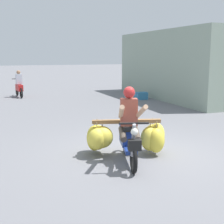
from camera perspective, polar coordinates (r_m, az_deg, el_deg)
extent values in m
plane|color=slate|center=(7.38, 5.43, -7.32)|extent=(120.00, 120.00, 0.00)
torus|color=black|center=(6.11, 3.85, -8.31)|extent=(0.23, 0.56, 0.56)
torus|color=black|center=(7.25, 2.41, -5.30)|extent=(0.23, 0.56, 0.56)
cube|color=navy|center=(6.57, 3.19, -6.60)|extent=(0.38, 0.60, 0.08)
cube|color=navy|center=(6.90, 2.74, -4.21)|extent=(0.44, 0.69, 0.36)
cube|color=black|center=(6.78, 2.85, -2.58)|extent=(0.41, 0.65, 0.10)
cylinder|color=gray|center=(6.07, 3.80, -5.09)|extent=(0.14, 0.29, 0.69)
cylinder|color=black|center=(5.95, 3.90, -2.03)|extent=(0.55, 0.19, 0.04)
sphere|color=silver|center=(5.90, 4.00, -3.52)|extent=(0.14, 0.14, 0.14)
cube|color=black|center=(5.93, 4.03, -5.86)|extent=(0.27, 0.22, 0.20)
cube|color=navy|center=(6.02, 3.89, -5.60)|extent=(0.17, 0.30, 0.04)
cube|color=olive|center=(6.98, 2.60, -1.68)|extent=(1.47, 0.51, 0.08)
cube|color=olive|center=(7.17, 2.41, -1.62)|extent=(1.32, 0.45, 0.06)
ellipsoid|color=yellow|center=(7.45, 7.11, -4.07)|extent=(0.46, 0.45, 0.50)
cylinder|color=#998459|center=(7.38, 7.17, -1.75)|extent=(0.02, 0.02, 0.18)
ellipsoid|color=yellow|center=(7.12, 7.87, -5.04)|extent=(0.40, 0.37, 0.55)
cylinder|color=#998459|center=(7.04, 7.93, -2.37)|extent=(0.02, 0.02, 0.19)
ellipsoid|color=gold|center=(7.12, -3.15, -4.65)|extent=(0.45, 0.43, 0.57)
cylinder|color=#998459|center=(7.04, -3.17, -2.09)|extent=(0.02, 0.02, 0.14)
ellipsoid|color=yellow|center=(7.04, -1.74, -4.47)|extent=(0.59, 0.56, 0.49)
cylinder|color=#998459|center=(6.97, -1.76, -2.22)|extent=(0.02, 0.02, 0.14)
ellipsoid|color=yellow|center=(7.18, 6.76, -4.70)|extent=(0.45, 0.41, 0.56)
cylinder|color=#998459|center=(7.11, 6.81, -2.13)|extent=(0.02, 0.02, 0.16)
ellipsoid|color=gold|center=(7.30, -2.64, -4.52)|extent=(0.61, 0.58, 0.58)
cylinder|color=#998459|center=(7.22, -2.66, -1.88)|extent=(0.02, 0.02, 0.17)
ellipsoid|color=yellow|center=(7.28, 7.96, -4.03)|extent=(0.46, 0.45, 0.54)
cylinder|color=#998459|center=(7.21, 8.01, -1.75)|extent=(0.02, 0.02, 0.11)
ellipsoid|color=yellow|center=(6.94, -2.69, -4.82)|extent=(0.44, 0.41, 0.47)
cylinder|color=#998459|center=(6.87, -2.71, -2.50)|extent=(0.02, 0.02, 0.16)
cube|color=#994738|center=(6.59, 3.01, -0.01)|extent=(0.39, 0.30, 0.56)
sphere|color=#B22626|center=(6.51, 3.07, 3.51)|extent=(0.24, 0.24, 0.24)
cylinder|color=tan|center=(6.28, 5.20, 0.05)|extent=(0.23, 0.72, 0.39)
cylinder|color=tan|center=(6.22, 1.67, -0.01)|extent=(0.33, 0.71, 0.39)
cylinder|color=#4C4238|center=(6.59, 4.33, -3.86)|extent=(0.25, 0.46, 0.27)
cylinder|color=#4C4238|center=(6.55, 1.90, -3.92)|extent=(0.25, 0.46, 0.27)
torus|color=black|center=(18.10, -16.52, 3.61)|extent=(0.14, 0.53, 0.52)
torus|color=black|center=(17.02, -15.82, 3.25)|extent=(0.14, 0.53, 0.52)
cube|color=red|center=(17.44, -16.16, 4.19)|extent=(0.34, 0.92, 0.32)
cylinder|color=black|center=(17.99, -16.59, 5.68)|extent=(0.50, 0.09, 0.04)
cube|color=#B2B7C6|center=(17.38, -16.22, 5.65)|extent=(0.32, 0.23, 0.52)
sphere|color=#9E7051|center=(17.38, -16.29, 6.81)|extent=(0.20, 0.20, 0.20)
cube|color=gray|center=(17.33, 14.53, 8.13)|extent=(4.69, 8.47, 3.35)
cube|color=teal|center=(16.00, 5.23, 2.88)|extent=(0.56, 0.40, 0.36)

